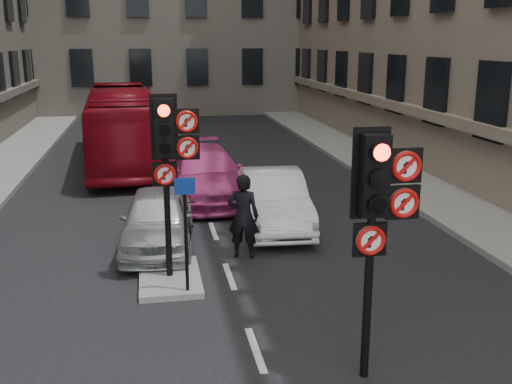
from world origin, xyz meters
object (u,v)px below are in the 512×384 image
object	(u,v)px
signal_near	(379,202)
signal_far	(170,147)
motorcycle	(184,216)
motorcyclist	(243,216)
car_white	(273,199)
bus_red	(122,126)
car_pink	(205,173)
car_silver	(157,219)
info_sign	(186,219)

from	to	relation	value
signal_near	signal_far	size ratio (longest dim) A/B	1.00
motorcycle	motorcyclist	size ratio (longest dim) A/B	0.88
car_white	bus_red	size ratio (longest dim) A/B	0.41
car_pink	motorcyclist	distance (m)	5.22
car_silver	car_pink	size ratio (longest dim) A/B	0.76
car_pink	bus_red	size ratio (longest dim) A/B	0.50
bus_red	car_white	bearing A→B (deg)	-68.56
car_silver	motorcyclist	xyz separation A→B (m)	(1.84, -1.00, 0.27)
signal_far	car_white	size ratio (longest dim) A/B	0.83
motorcyclist	info_sign	world-z (taller)	info_sign
signal_far	car_white	world-z (taller)	signal_far
car_silver	bus_red	world-z (taller)	bus_red
car_silver	bus_red	xyz separation A→B (m)	(-1.12, 9.95, 0.77)
car_silver	motorcycle	size ratio (longest dim) A/B	2.37
car_pink	motorcycle	size ratio (longest dim) A/B	3.13
signal_near	car_pink	world-z (taller)	signal_near
signal_near	info_sign	xyz separation A→B (m)	(-2.39, 3.19, -1.06)
bus_red	motorcycle	xyz separation A→B (m)	(1.76, -9.20, -0.95)
signal_far	motorcyclist	bearing A→B (deg)	34.42
signal_near	car_white	xyz separation A→B (m)	(0.08, 7.16, -1.87)
motorcyclist	info_sign	size ratio (longest dim) A/B	0.87
signal_near	car_pink	distance (m)	10.54
car_white	info_sign	xyz separation A→B (m)	(-2.47, -3.97, 0.81)
car_white	car_pink	world-z (taller)	car_pink
bus_red	signal_far	bearing A→B (deg)	-86.65
car_silver	car_pink	bearing A→B (deg)	75.17
car_silver	info_sign	bearing A→B (deg)	-75.70
motorcyclist	car_pink	bearing A→B (deg)	-68.51
car_silver	car_white	world-z (taller)	car_white
car_silver	info_sign	size ratio (longest dim) A/B	1.82
car_pink	bus_red	xyz separation A→B (m)	(-2.62, 5.74, 0.69)
motorcyclist	info_sign	distance (m)	2.40
signal_near	info_sign	world-z (taller)	signal_near
signal_far	motorcyclist	distance (m)	2.60
info_sign	signal_far	bearing A→B (deg)	102.61
signal_far	car_white	xyz separation A→B (m)	(2.68, 3.16, -1.99)
signal_far	car_silver	size ratio (longest dim) A/B	0.91
info_sign	car_white	bearing A→B (deg)	55.99
bus_red	motorcyclist	bearing A→B (deg)	-78.10
car_white	motorcyclist	xyz separation A→B (m)	(-1.11, -2.09, 0.23)
motorcycle	info_sign	bearing A→B (deg)	-99.47
signal_far	info_sign	bearing A→B (deg)	-75.23
motorcycle	bus_red	bearing A→B (deg)	93.94
car_silver	motorcyclist	world-z (taller)	motorcyclist
car_white	motorcyclist	size ratio (longest dim) A/B	2.29
car_white	car_pink	bearing A→B (deg)	118.44
signal_near	car_white	size ratio (longest dim) A/B	0.83
car_pink	info_sign	world-z (taller)	info_sign
signal_near	info_sign	size ratio (longest dim) A/B	1.65
signal_far	motorcyclist	size ratio (longest dim) A/B	1.90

